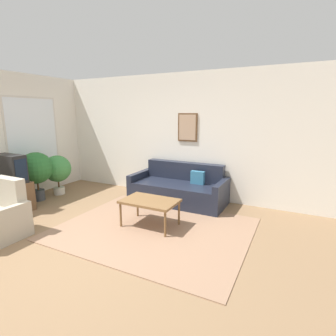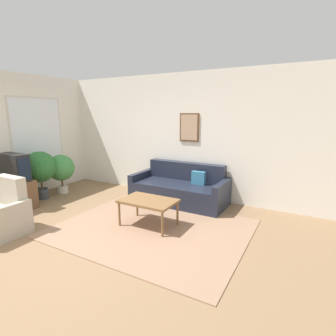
% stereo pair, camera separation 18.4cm
% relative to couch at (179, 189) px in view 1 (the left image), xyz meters
% --- Properties ---
extents(ground_plane, '(16.00, 16.00, 0.00)m').
position_rel_couch_xyz_m(ground_plane, '(-0.53, -2.37, -0.28)').
color(ground_plane, '#846647').
extents(area_rug, '(2.99, 2.38, 0.01)m').
position_rel_couch_xyz_m(area_rug, '(0.19, -1.40, -0.28)').
color(area_rug, '#937056').
rests_on(area_rug, ground_plane).
extents(wall_back, '(8.00, 0.09, 2.70)m').
position_rel_couch_xyz_m(wall_back, '(-0.52, 0.47, 1.07)').
color(wall_back, white).
rests_on(wall_back, ground_plane).
extents(couch, '(1.98, 0.90, 0.81)m').
position_rel_couch_xyz_m(couch, '(0.00, 0.00, 0.00)').
color(couch, '#1E2333').
rests_on(couch, ground_plane).
extents(coffee_table, '(0.91, 0.58, 0.46)m').
position_rel_couch_xyz_m(coffee_table, '(0.08, -1.33, 0.13)').
color(coffee_table, brown).
rests_on(coffee_table, ground_plane).
extents(tv_stand, '(0.71, 0.44, 0.56)m').
position_rel_couch_xyz_m(tv_stand, '(-2.66, -1.89, -0.00)').
color(tv_stand, brown).
rests_on(tv_stand, ground_plane).
extents(tv, '(0.68, 0.28, 0.53)m').
position_rel_couch_xyz_m(tv, '(-2.65, -1.89, 0.54)').
color(tv, black).
rests_on(tv, tv_stand).
extents(potted_plant_tall, '(0.67, 0.67, 1.05)m').
position_rel_couch_xyz_m(potted_plant_tall, '(-2.75, -1.27, 0.40)').
color(potted_plant_tall, '#383D42').
rests_on(potted_plant_tall, ground_plane).
extents(potted_plant_by_window, '(0.61, 0.61, 0.91)m').
position_rel_couch_xyz_m(potted_plant_by_window, '(-2.72, -0.76, 0.30)').
color(potted_plant_by_window, beige).
rests_on(potted_plant_by_window, ground_plane).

